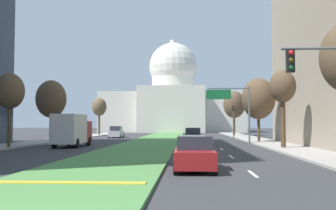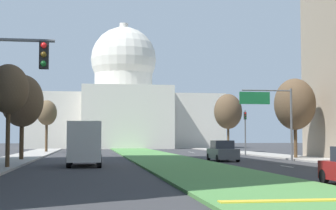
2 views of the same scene
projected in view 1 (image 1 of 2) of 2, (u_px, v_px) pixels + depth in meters
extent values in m
plane|color=#333335|center=(159.00, 139.00, 56.13)|extent=(260.00, 260.00, 0.00)
cube|color=#4C8442|center=(156.00, 140.00, 51.18)|extent=(6.36, 89.31, 0.14)
cube|color=gold|center=(68.00, 183.00, 13.78)|extent=(5.73, 0.50, 0.04)
cube|color=silver|center=(253.00, 174.00, 17.35)|extent=(0.16, 2.40, 0.01)
cube|color=silver|center=(231.00, 157.00, 26.26)|extent=(0.16, 2.40, 0.01)
cube|color=silver|center=(222.00, 149.00, 33.99)|extent=(0.16, 2.40, 0.01)
cube|color=silver|center=(213.00, 142.00, 47.10)|extent=(0.16, 2.40, 0.01)
cube|color=silver|center=(209.00, 139.00, 56.75)|extent=(0.16, 2.40, 0.01)
cube|color=silver|center=(205.00, 136.00, 68.86)|extent=(0.16, 2.40, 0.01)
cube|color=silver|center=(205.00, 136.00, 70.99)|extent=(0.16, 2.40, 0.01)
cube|color=#9E9991|center=(45.00, 141.00, 46.98)|extent=(4.00, 89.31, 0.15)
cube|color=#9E9991|center=(265.00, 142.00, 45.49)|extent=(4.00, 89.31, 0.15)
cube|color=beige|center=(173.00, 113.00, 105.87)|extent=(37.92, 21.73, 10.52)
cube|color=beige|center=(171.00, 109.00, 93.06)|extent=(16.69, 4.00, 11.57)
cylinder|color=beige|center=(173.00, 85.00, 106.25)|extent=(11.93, 11.93, 5.36)
sphere|color=beige|center=(173.00, 67.00, 106.50)|extent=(13.50, 13.50, 13.50)
cylinder|color=beige|center=(173.00, 46.00, 106.79)|extent=(1.80, 1.80, 3.00)
cylinder|color=#515456|center=(326.00, 48.00, 13.76)|extent=(3.20, 0.10, 0.10)
cube|color=black|center=(290.00, 61.00, 13.81)|extent=(0.28, 0.24, 0.84)
sphere|color=red|center=(291.00, 53.00, 13.68)|extent=(0.18, 0.18, 0.18)
sphere|color=#4C380F|center=(291.00, 60.00, 13.67)|extent=(0.18, 0.18, 0.18)
sphere|color=#0F4219|center=(291.00, 68.00, 13.65)|extent=(0.18, 0.18, 0.18)
cylinder|color=#515456|center=(233.00, 121.00, 56.04)|extent=(0.16, 0.16, 5.20)
cube|color=black|center=(233.00, 108.00, 56.13)|extent=(0.28, 0.24, 0.84)
sphere|color=red|center=(233.00, 106.00, 56.01)|extent=(0.18, 0.18, 0.18)
sphere|color=#4C380F|center=(233.00, 108.00, 55.99)|extent=(0.18, 0.18, 0.18)
sphere|color=#0F4219|center=(233.00, 110.00, 55.98)|extent=(0.18, 0.18, 0.18)
cylinder|color=#515456|center=(249.00, 115.00, 42.58)|extent=(0.20, 0.20, 6.50)
cylinder|color=#515456|center=(229.00, 88.00, 42.86)|extent=(4.57, 0.12, 0.12)
cube|color=#146033|center=(219.00, 94.00, 42.84)|extent=(2.80, 0.08, 1.10)
cylinder|color=#4C3823|center=(9.00, 124.00, 34.72)|extent=(0.28, 0.28, 4.48)
ellipsoid|color=brown|center=(10.00, 91.00, 34.87)|extent=(2.65, 2.65, 3.31)
cylinder|color=#4C3823|center=(283.00, 122.00, 34.17)|extent=(0.43, 0.43, 4.95)
ellipsoid|color=brown|center=(283.00, 86.00, 34.33)|extent=(2.37, 2.37, 2.97)
cylinder|color=#4C3823|center=(51.00, 125.00, 46.97)|extent=(0.38, 0.38, 4.19)
ellipsoid|color=brown|center=(51.00, 99.00, 47.13)|extent=(3.75, 3.75, 4.69)
cylinder|color=#4C3823|center=(259.00, 126.00, 45.48)|extent=(0.34, 0.34, 4.06)
ellipsoid|color=brown|center=(258.00, 99.00, 45.64)|extent=(3.97, 3.97, 4.97)
cylinder|color=#4C3823|center=(99.00, 123.00, 71.70)|extent=(0.35, 0.35, 4.60)
ellipsoid|color=brown|center=(99.00, 107.00, 71.86)|extent=(2.75, 2.75, 3.43)
cylinder|color=#4C3823|center=(234.00, 124.00, 70.22)|extent=(0.33, 0.33, 4.55)
ellipsoid|color=brown|center=(234.00, 105.00, 70.39)|extent=(4.03, 4.03, 5.04)
cube|color=maroon|center=(194.00, 157.00, 18.76)|extent=(1.97, 4.60, 0.81)
cube|color=#282D38|center=(194.00, 142.00, 18.98)|extent=(1.71, 2.22, 0.66)
cylinder|color=black|center=(215.00, 168.00, 16.87)|extent=(0.23, 0.64, 0.64)
cylinder|color=black|center=(176.00, 168.00, 16.95)|extent=(0.23, 0.64, 0.64)
cylinder|color=black|center=(210.00, 160.00, 20.54)|extent=(0.23, 0.64, 0.64)
cylinder|color=black|center=(177.00, 160.00, 20.62)|extent=(0.23, 0.64, 0.64)
cube|color=#4C5156|center=(193.00, 138.00, 42.88)|extent=(1.92, 4.32, 0.88)
cube|color=#282D38|center=(193.00, 131.00, 43.09)|extent=(1.68, 2.08, 0.72)
cylinder|color=black|center=(201.00, 142.00, 41.12)|extent=(0.22, 0.64, 0.64)
cylinder|color=black|center=(185.00, 142.00, 41.21)|extent=(0.22, 0.64, 0.64)
cylinder|color=black|center=(200.00, 140.00, 44.53)|extent=(0.22, 0.64, 0.64)
cylinder|color=black|center=(185.00, 140.00, 44.61)|extent=(0.22, 0.64, 0.64)
cube|color=#BCBCC1|center=(116.00, 134.00, 61.03)|extent=(1.97, 4.32, 0.90)
cube|color=#282D38|center=(116.00, 128.00, 60.90)|extent=(1.70, 2.09, 0.74)
cylinder|color=black|center=(113.00, 135.00, 62.73)|extent=(0.23, 0.64, 0.64)
cylinder|color=black|center=(123.00, 135.00, 62.67)|extent=(0.23, 0.64, 0.64)
cylinder|color=black|center=(109.00, 136.00, 59.36)|extent=(0.23, 0.64, 0.64)
cylinder|color=black|center=(120.00, 136.00, 59.29)|extent=(0.23, 0.64, 0.64)
cube|color=maroon|center=(79.00, 132.00, 39.61)|extent=(2.30, 2.00, 2.20)
cube|color=beige|center=(69.00, 129.00, 36.44)|extent=(2.30, 4.40, 2.80)
cylinder|color=black|center=(69.00, 141.00, 39.62)|extent=(0.30, 0.90, 0.90)
cylinder|color=black|center=(89.00, 141.00, 39.51)|extent=(0.30, 0.90, 0.90)
cylinder|color=black|center=(54.00, 143.00, 35.33)|extent=(0.30, 0.90, 0.90)
cylinder|color=black|center=(76.00, 143.00, 35.22)|extent=(0.30, 0.90, 0.90)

